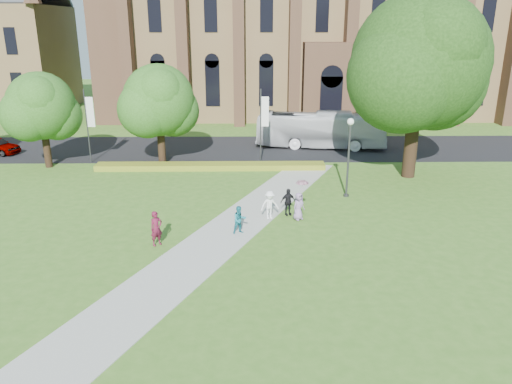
{
  "coord_description": "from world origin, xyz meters",
  "views": [
    {
      "loc": [
        1.03,
        -24.76,
        10.96
      ],
      "look_at": [
        1.44,
        2.79,
        1.6
      ],
      "focal_mm": 35.0,
      "sensor_mm": 36.0,
      "label": 1
    }
  ],
  "objects_px": {
    "streetlamp": "(349,148)",
    "pedestrian_0": "(156,228)",
    "tour_coach": "(321,130)",
    "large_tree": "(419,62)"
  },
  "relations": [
    {
      "from": "streetlamp",
      "to": "large_tree",
      "type": "relative_size",
      "value": 0.4
    },
    {
      "from": "streetlamp",
      "to": "large_tree",
      "type": "bearing_deg",
      "value": 39.29
    },
    {
      "from": "streetlamp",
      "to": "pedestrian_0",
      "type": "xyz_separation_m",
      "value": [
        -11.24,
        -7.57,
        -2.33
      ]
    },
    {
      "from": "streetlamp",
      "to": "large_tree",
      "type": "height_order",
      "value": "large_tree"
    },
    {
      "from": "tour_coach",
      "to": "pedestrian_0",
      "type": "bearing_deg",
      "value": 160.11
    },
    {
      "from": "tour_coach",
      "to": "pedestrian_0",
      "type": "distance_m",
      "value": 24.18
    },
    {
      "from": "streetlamp",
      "to": "large_tree",
      "type": "distance_m",
      "value": 8.73
    },
    {
      "from": "tour_coach",
      "to": "pedestrian_0",
      "type": "xyz_separation_m",
      "value": [
        -11.37,
        -21.33,
        -0.7
      ]
    },
    {
      "from": "tour_coach",
      "to": "pedestrian_0",
      "type": "relative_size",
      "value": 6.37
    },
    {
      "from": "streetlamp",
      "to": "large_tree",
      "type": "xyz_separation_m",
      "value": [
        5.5,
        4.5,
        5.07
      ]
    }
  ]
}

